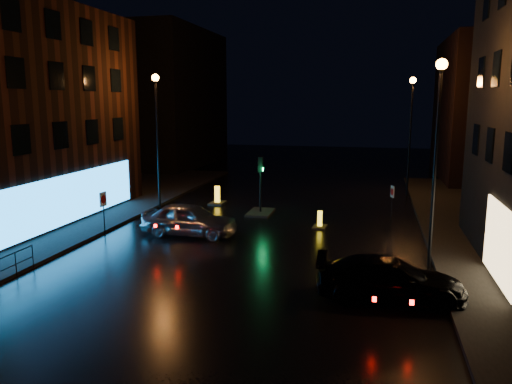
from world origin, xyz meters
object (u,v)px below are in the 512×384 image
at_px(dark_sedan, 390,279).
at_px(road_sign_left, 103,203).
at_px(silver_hatchback, 189,219).
at_px(traffic_signal, 260,205).
at_px(bollard_far, 217,200).
at_px(road_sign_right, 392,195).
at_px(bollard_near, 320,224).

distance_m(dark_sedan, road_sign_left, 15.04).
bearing_deg(silver_hatchback, traffic_signal, -21.46).
bearing_deg(road_sign_left, bollard_far, 73.53).
distance_m(traffic_signal, silver_hatchback, 6.18).
xyz_separation_m(silver_hatchback, road_sign_left, (-4.28, -0.90, 0.83)).
bearing_deg(bollard_far, road_sign_right, -10.25).
distance_m(silver_hatchback, dark_sedan, 11.59).
bearing_deg(road_sign_left, road_sign_right, 28.66).
height_order(traffic_signal, road_sign_right, traffic_signal).
bearing_deg(dark_sedan, bollard_far, 34.30).
bearing_deg(bollard_near, road_sign_left, -156.38).
bearing_deg(road_sign_left, silver_hatchback, 16.03).
height_order(silver_hatchback, road_sign_left, road_sign_left).
distance_m(silver_hatchback, road_sign_right, 11.61).
xyz_separation_m(dark_sedan, road_sign_left, (-14.01, 5.39, 0.92)).
distance_m(traffic_signal, bollard_far, 4.03).
bearing_deg(silver_hatchback, dark_sedan, -121.35).
distance_m(bollard_near, road_sign_left, 11.40).
bearing_deg(road_sign_right, road_sign_left, 5.78).
height_order(bollard_near, bollard_far, bollard_far).
distance_m(silver_hatchback, bollard_far, 7.88).
distance_m(traffic_signal, dark_sedan, 14.04).
height_order(silver_hatchback, bollard_far, silver_hatchback).
xyz_separation_m(traffic_signal, bollard_near, (3.89, -2.61, -0.30)).
bearing_deg(bollard_near, traffic_signal, 149.20).
relative_size(traffic_signal, road_sign_right, 1.71).
relative_size(bollard_far, road_sign_right, 0.68).
xyz_separation_m(silver_hatchback, bollard_far, (-1.02, 7.79, -0.56)).
bearing_deg(silver_hatchback, road_sign_left, 103.45).
height_order(traffic_signal, silver_hatchback, traffic_signal).
bearing_deg(dark_sedan, silver_hatchback, 54.08).
xyz_separation_m(dark_sedan, bollard_near, (-3.43, 9.36, -0.53)).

